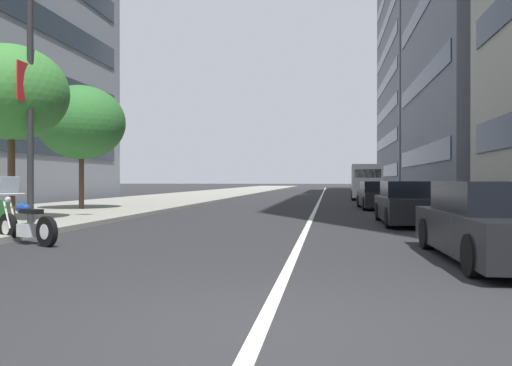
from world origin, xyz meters
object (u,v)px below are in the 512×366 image
Objects in this scene: car_lead_in_lane at (379,196)px; street_tree_by_lamp_post at (81,123)px; delivery_van_ahead at (366,181)px; street_lamp_with_banners at (39,41)px; street_tree_mid_sidewalk at (11,93)px; car_far_down_avenue at (497,224)px; car_following_behind at (411,204)px; motorcycle_by_sign_pole at (26,224)px.

car_lead_in_lane is 0.87× the size of street_tree_by_lamp_post.
street_tree_by_lamp_post is at bearing 142.68° from delivery_van_ahead.
street_tree_mid_sidewalk is (0.87, 1.46, -1.30)m from street_lamp_with_banners.
car_far_down_avenue is at bearing -131.01° from street_tree_by_lamp_post.
street_tree_by_lamp_post is (-4.44, 13.09, 3.27)m from car_lead_in_lane.
motorcycle_by_sign_pole is at bearing 124.35° from car_following_behind.
car_following_behind is at bearing -74.57° from street_lamp_with_banners.
car_following_behind is 0.51× the size of street_lamp_with_banners.
street_tree_mid_sidewalk is at bearing 59.24° from street_lamp_with_banners.
car_far_down_avenue is at bearing -111.81° from street_lamp_with_banners.
delivery_van_ahead is at bearing -1.12° from car_far_down_avenue.
delivery_van_ahead is at bearing -24.64° from street_lamp_with_banners.
delivery_van_ahead is at bearing -80.49° from motorcycle_by_sign_pole.
street_tree_by_lamp_post reaches higher than delivery_van_ahead.
car_lead_in_lane is 11.88m from delivery_van_ahead.
car_following_behind is 0.98× the size of car_lead_in_lane.
car_following_behind is 14.31m from street_tree_by_lamp_post.
motorcycle_by_sign_pole is at bearing -158.77° from street_tree_by_lamp_post.
motorcycle_by_sign_pole reaches higher than car_following_behind.
street_lamp_with_banners reaches higher than car_far_down_avenue.
street_tree_mid_sidewalk reaches higher than street_tree_by_lamp_post.
street_lamp_with_banners reaches higher than street_tree_by_lamp_post.
street_lamp_with_banners is 1.67× the size of street_tree_mid_sidewalk.
car_following_behind is 0.77× the size of delivery_van_ahead.
delivery_van_ahead is at bearing -28.39° from street_tree_mid_sidewalk.
car_lead_in_lane is 14.20m from street_tree_by_lamp_post.
delivery_van_ahead is (20.66, -0.08, 0.69)m from car_following_behind.
car_lead_in_lane is at bearing -71.25° from street_tree_by_lamp_post.
car_far_down_avenue is 0.87× the size of street_tree_by_lamp_post.
street_lamp_with_banners is at bearing -34.96° from motorcycle_by_sign_pole.
delivery_van_ahead reaches higher than motorcycle_by_sign_pole.
street_lamp_with_banners is 7.88m from street_tree_by_lamp_post.
street_tree_by_lamp_post is at bearing 47.44° from car_far_down_avenue.
car_following_behind is at bearing -117.09° from motorcycle_by_sign_pole.
motorcycle_by_sign_pole is 11.05m from car_following_behind.
car_following_behind is 8.81m from car_lead_in_lane.
car_lead_in_lane is at bearing -179.16° from delivery_van_ahead.
car_lead_in_lane is at bearing 0.72° from car_following_behind.
street_lamp_with_banners is at bearing 157.27° from delivery_van_ahead.
motorcycle_by_sign_pole is 17.54m from car_lead_in_lane.
street_lamp_with_banners is 1.68× the size of street_tree_by_lamp_post.
street_lamp_with_banners is 2.14m from street_tree_mid_sidewalk.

